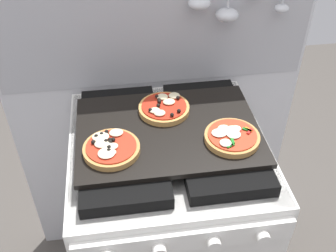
{
  "coord_description": "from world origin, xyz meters",
  "views": [
    {
      "loc": [
        -0.13,
        -0.91,
        1.69
      ],
      "look_at": [
        0.0,
        0.0,
        0.93
      ],
      "focal_mm": 43.3,
      "sensor_mm": 36.0,
      "label": 1
    }
  ],
  "objects_px": {
    "baking_tray": "(168,131)",
    "pizza_left": "(111,148)",
    "pizza_center": "(165,108)",
    "stove": "(168,225)",
    "pizza_right": "(232,136)"
  },
  "relations": [
    {
      "from": "pizza_right",
      "to": "stove",
      "type": "bearing_deg",
      "value": 156.73
    },
    {
      "from": "baking_tray",
      "to": "pizza_left",
      "type": "xyz_separation_m",
      "value": [
        -0.17,
        -0.07,
        0.02
      ]
    },
    {
      "from": "baking_tray",
      "to": "pizza_right",
      "type": "height_order",
      "value": "pizza_right"
    },
    {
      "from": "pizza_center",
      "to": "stove",
      "type": "bearing_deg",
      "value": -93.03
    },
    {
      "from": "pizza_left",
      "to": "pizza_right",
      "type": "relative_size",
      "value": 1.0
    },
    {
      "from": "pizza_left",
      "to": "pizza_right",
      "type": "height_order",
      "value": "pizza_left"
    },
    {
      "from": "pizza_right",
      "to": "pizza_center",
      "type": "distance_m",
      "value": 0.23
    },
    {
      "from": "pizza_center",
      "to": "pizza_left",
      "type": "bearing_deg",
      "value": -137.42
    },
    {
      "from": "baking_tray",
      "to": "pizza_right",
      "type": "bearing_deg",
      "value": -23.73
    },
    {
      "from": "pizza_left",
      "to": "pizza_center",
      "type": "relative_size",
      "value": 1.0
    },
    {
      "from": "pizza_left",
      "to": "pizza_center",
      "type": "bearing_deg",
      "value": 42.58
    },
    {
      "from": "pizza_right",
      "to": "pizza_center",
      "type": "height_order",
      "value": "pizza_center"
    },
    {
      "from": "baking_tray",
      "to": "pizza_right",
      "type": "relative_size",
      "value": 3.42
    },
    {
      "from": "pizza_right",
      "to": "pizza_center",
      "type": "xyz_separation_m",
      "value": [
        -0.17,
        0.16,
        -0.0
      ]
    },
    {
      "from": "baking_tray",
      "to": "pizza_center",
      "type": "height_order",
      "value": "pizza_center"
    }
  ]
}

